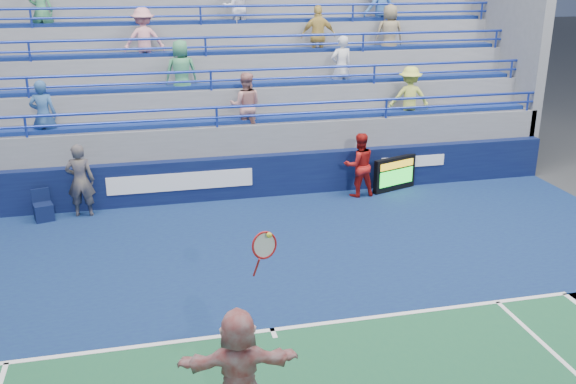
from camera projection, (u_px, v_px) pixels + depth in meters
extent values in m
plane|color=#333538|center=(272.00, 331.00, 10.55)|extent=(120.00, 120.00, 0.00)
cube|color=navy|center=(249.00, 272.00, 12.57)|extent=(18.00, 8.40, 0.02)
cube|color=white|center=(272.00, 330.00, 10.54)|extent=(11.00, 0.10, 0.01)
cube|color=white|center=(274.00, 333.00, 10.45)|extent=(0.08, 0.30, 0.01)
cube|color=#0A1039|center=(220.00, 179.00, 16.33)|extent=(18.00, 0.30, 1.10)
cube|color=white|center=(181.00, 182.00, 15.96)|extent=(3.60, 0.02, 0.45)
cube|color=white|center=(413.00, 162.00, 17.25)|extent=(1.80, 0.02, 0.30)
cube|color=slate|center=(207.00, 148.00, 19.04)|extent=(18.00, 5.60, 1.10)
cube|color=slate|center=(207.00, 136.00, 18.92)|extent=(18.00, 5.60, 1.85)
cube|color=navy|center=(215.00, 122.00, 16.43)|extent=(17.40, 0.45, 0.10)
cylinder|color=#1D34A0|center=(216.00, 108.00, 15.92)|extent=(18.00, 0.07, 0.07)
cube|color=slate|center=(204.00, 120.00, 19.25)|extent=(18.00, 4.60, 2.60)
cube|color=navy|center=(210.00, 86.00, 17.10)|extent=(17.40, 0.45, 0.10)
cylinder|color=#1D34A0|center=(211.00, 71.00, 16.59)|extent=(18.00, 0.07, 0.07)
cube|color=slate|center=(202.00, 104.00, 19.59)|extent=(18.00, 3.60, 3.35)
cube|color=navy|center=(204.00, 53.00, 17.77)|extent=(17.40, 0.45, 0.10)
cylinder|color=#1D34A0|center=(205.00, 38.00, 17.25)|extent=(18.00, 0.07, 0.07)
cube|color=slate|center=(200.00, 89.00, 19.92)|extent=(18.00, 2.60, 4.10)
cube|color=navy|center=(199.00, 22.00, 18.44)|extent=(17.40, 0.45, 0.10)
cylinder|color=#1D34A0|center=(200.00, 6.00, 17.92)|extent=(18.00, 0.07, 0.07)
cube|color=slate|center=(198.00, 75.00, 20.25)|extent=(18.00, 1.60, 4.85)
imported|color=silver|center=(341.00, 67.00, 17.76)|extent=(0.67, 0.49, 1.70)
imported|color=#45985E|center=(41.00, 10.00, 17.40)|extent=(0.67, 0.49, 1.70)
imported|color=#2D5388|center=(44.00, 115.00, 15.42)|extent=(0.66, 0.47, 1.70)
imported|color=#D0DA55|center=(409.00, 98.00, 17.44)|extent=(1.20, 0.82, 1.70)
imported|color=#3868AA|center=(380.00, 6.00, 19.49)|extent=(1.23, 0.91, 1.70)
imported|color=white|center=(236.00, 8.00, 18.54)|extent=(0.93, 0.79, 1.70)
imported|color=#D3B052|center=(318.00, 36.00, 18.35)|extent=(1.03, 0.52, 1.70)
imported|color=tan|center=(246.00, 106.00, 16.48)|extent=(0.94, 0.80, 1.70)
imported|color=#408E5F|center=(181.00, 73.00, 16.82)|extent=(0.87, 0.60, 1.70)
imported|color=pink|center=(144.00, 40.00, 17.30)|extent=(1.13, 0.69, 1.70)
imported|color=#897A5B|center=(389.00, 34.00, 18.81)|extent=(0.89, 0.63, 1.70)
cube|color=black|center=(394.00, 174.00, 17.01)|extent=(1.29, 0.58, 0.92)
cube|color=gold|center=(396.00, 165.00, 16.84)|extent=(1.13, 0.02, 0.18)
cube|color=#19E533|center=(395.00, 177.00, 16.96)|extent=(1.13, 0.02, 0.41)
cube|color=#0B1539|center=(44.00, 212.00, 15.06)|extent=(0.51, 0.51, 0.42)
cube|color=#0B1539|center=(43.00, 195.00, 15.11)|extent=(0.41, 0.16, 0.32)
imported|color=silver|center=(239.00, 370.00, 8.11)|extent=(1.61, 0.65, 1.69)
torus|color=#A61416|center=(264.00, 245.00, 7.62)|extent=(0.35, 0.20, 0.34)
cylinder|color=#A61416|center=(257.00, 267.00, 7.69)|extent=(0.08, 0.19, 0.31)
sphere|color=yellow|center=(269.00, 235.00, 7.54)|extent=(0.07, 0.07, 0.07)
imported|color=#131736|center=(80.00, 181.00, 15.11)|extent=(0.69, 0.48, 1.79)
imported|color=#A51612|center=(359.00, 165.00, 16.48)|extent=(0.85, 0.67, 1.68)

